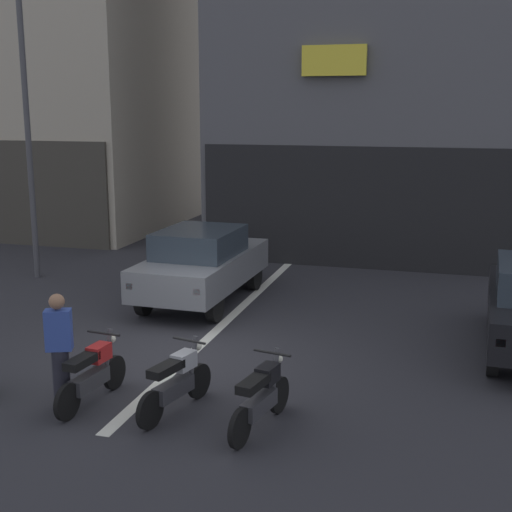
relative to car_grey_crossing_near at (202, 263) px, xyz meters
The scene contains 9 objects.
ground_plane 3.55m from the car_grey_crossing_near, 74.03° to the right, with size 120.00×120.00×0.00m, color #2B2B30.
lane_centre_line 2.99m from the car_grey_crossing_near, 70.66° to the left, with size 0.20×18.00×0.01m, color silver.
car_grey_crossing_near is the anchor object (origin of this frame).
car_red_down_street 8.86m from the car_grey_crossing_near, 77.13° to the left, with size 2.21×4.27×1.64m.
street_lamp 6.01m from the car_grey_crossing_near, 168.32° to the left, with size 0.36×0.36×7.26m.
motorcycle_red_row_leftmost 5.43m from the car_grey_crossing_near, 86.56° to the right, with size 0.55×1.67×0.98m.
motorcycle_silver_row_left_mid 5.60m from the car_grey_crossing_near, 73.34° to the right, with size 0.58×1.64×0.98m.
motorcycle_black_row_centre 6.23m from the car_grey_crossing_near, 62.45° to the right, with size 0.55×1.65×0.98m.
person_by_motorcycles 5.64m from the car_grey_crossing_near, 90.30° to the right, with size 0.42×0.34×1.67m.
Camera 1 is at (4.21, -10.39, 4.20)m, focal length 48.36 mm.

